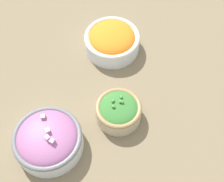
% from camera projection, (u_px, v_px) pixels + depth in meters
% --- Properties ---
extents(ground_plane, '(3.00, 3.00, 0.00)m').
position_uv_depth(ground_plane, '(112.00, 97.00, 0.80)').
color(ground_plane, '#75664C').
extents(bowl_broccoli, '(0.11, 0.11, 0.06)m').
position_uv_depth(bowl_broccoli, '(118.00, 110.00, 0.75)').
color(bowl_broccoli, beige).
rests_on(bowl_broccoli, ground_plane).
extents(bowl_carrots, '(0.15, 0.15, 0.07)m').
position_uv_depth(bowl_carrots, '(112.00, 40.00, 0.86)').
color(bowl_carrots, silver).
rests_on(bowl_carrots, ground_plane).
extents(bowl_red_onion, '(0.16, 0.16, 0.08)m').
position_uv_depth(bowl_red_onion, '(48.00, 139.00, 0.70)').
color(bowl_red_onion, silver).
rests_on(bowl_red_onion, ground_plane).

